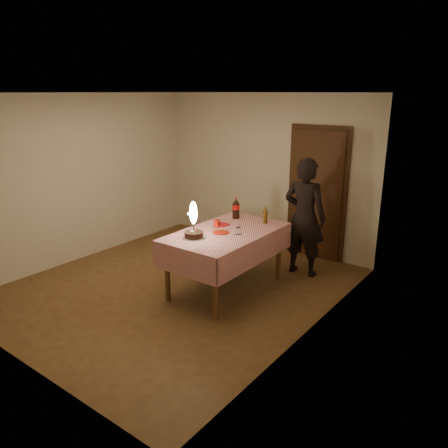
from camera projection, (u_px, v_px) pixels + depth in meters
The scene contains 11 objects.
ground at pixel (177, 286), 6.11m from camera, with size 4.00×4.50×0.01m, color brown.
room_shell at pixel (179, 169), 5.66m from camera, with size 4.04×4.54×2.62m.
dining_table at pixel (226, 239), 5.82m from camera, with size 1.02×1.72×0.84m.
birthday_cake at pixel (194, 227), 5.49m from camera, with size 0.30×0.30×0.47m.
red_plate at pixel (221, 232), 5.72m from camera, with size 0.22×0.22×0.01m, color #A81E0B.
red_cup at pixel (217, 223), 5.95m from camera, with size 0.08×0.08×0.10m, color #A8170B.
clear_cup at pixel (238, 231), 5.66m from camera, with size 0.07×0.07×0.09m, color white.
napkin_stack at pixel (222, 225), 6.03m from camera, with size 0.15×0.15×0.02m, color #B3141D.
cola_bottle at pixel (236, 208), 6.33m from camera, with size 0.10×0.10×0.32m.
amber_bottle_right at pixel (265, 215), 6.10m from camera, with size 0.06×0.06×0.26m.
photographer at pixel (304, 217), 6.31m from camera, with size 0.66×0.48×1.74m.
Camera 1 is at (3.89, -4.07, 2.62)m, focal length 35.00 mm.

